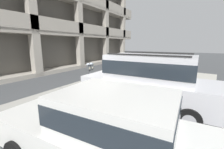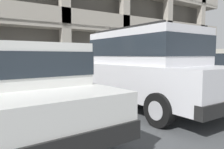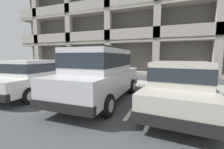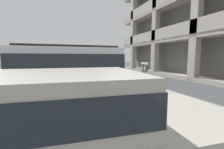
{
  "view_description": "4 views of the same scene",
  "coord_description": "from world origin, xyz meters",
  "px_view_note": "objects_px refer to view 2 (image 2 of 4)",
  "views": [
    {
      "loc": [
        -5.03,
        -3.81,
        2.36
      ],
      "look_at": [
        0.36,
        -0.62,
        1.06
      ],
      "focal_mm": 24.0,
      "sensor_mm": 36.0,
      "label": 1
    },
    {
      "loc": [
        -3.76,
        -6.58,
        1.36
      ],
      "look_at": [
        -0.03,
        -1.02,
        0.77
      ],
      "focal_mm": 35.0,
      "sensor_mm": 36.0,
      "label": 2
    },
    {
      "loc": [
        2.61,
        -7.44,
        1.69
      ],
      "look_at": [
        -0.04,
        -0.62,
        0.82
      ],
      "focal_mm": 24.0,
      "sensor_mm": 36.0,
      "label": 3
    },
    {
      "loc": [
        4.81,
        -2.58,
        1.73
      ],
      "look_at": [
        0.04,
        -0.89,
        1.13
      ],
      "focal_mm": 24.0,
      "sensor_mm": 36.0,
      "label": 4
    }
  ],
  "objects_px": {
    "red_sedan": "(23,85)",
    "parking_meter_near": "(94,61)",
    "silver_suv": "(144,66)",
    "fire_hydrant": "(163,74)",
    "dark_hatchback": "(210,72)"
  },
  "relations": [
    {
      "from": "silver_suv",
      "to": "dark_hatchback",
      "type": "distance_m",
      "value": 2.82
    },
    {
      "from": "silver_suv",
      "to": "fire_hydrant",
      "type": "bearing_deg",
      "value": 36.75
    },
    {
      "from": "red_sedan",
      "to": "parking_meter_near",
      "type": "height_order",
      "value": "red_sedan"
    },
    {
      "from": "red_sedan",
      "to": "parking_meter_near",
      "type": "relative_size",
      "value": 3.24
    },
    {
      "from": "parking_meter_near",
      "to": "dark_hatchback",
      "type": "bearing_deg",
      "value": -44.32
    },
    {
      "from": "fire_hydrant",
      "to": "parking_meter_near",
      "type": "bearing_deg",
      "value": -175.64
    },
    {
      "from": "silver_suv",
      "to": "red_sedan",
      "type": "bearing_deg",
      "value": -177.07
    },
    {
      "from": "parking_meter_near",
      "to": "silver_suv",
      "type": "bearing_deg",
      "value": -89.19
    },
    {
      "from": "parking_meter_near",
      "to": "fire_hydrant",
      "type": "relative_size",
      "value": 2.01
    },
    {
      "from": "parking_meter_near",
      "to": "fire_hydrant",
      "type": "xyz_separation_m",
      "value": [
        3.89,
        0.3,
        -0.71
      ]
    },
    {
      "from": "silver_suv",
      "to": "dark_hatchback",
      "type": "relative_size",
      "value": 1.04
    },
    {
      "from": "silver_suv",
      "to": "red_sedan",
      "type": "distance_m",
      "value": 3.07
    },
    {
      "from": "silver_suv",
      "to": "parking_meter_near",
      "type": "xyz_separation_m",
      "value": [
        -0.04,
        2.62,
        0.08
      ]
    },
    {
      "from": "parking_meter_near",
      "to": "fire_hydrant",
      "type": "height_order",
      "value": "parking_meter_near"
    },
    {
      "from": "red_sedan",
      "to": "parking_meter_near",
      "type": "distance_m",
      "value": 4.13
    }
  ]
}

